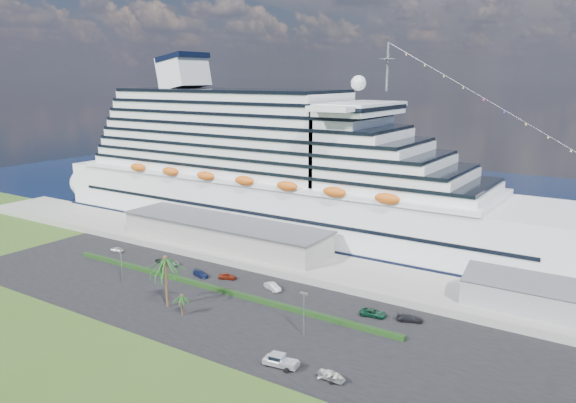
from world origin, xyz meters
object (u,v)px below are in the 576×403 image
Objects in this scene: cruise_ship at (284,177)px; pickup_truck at (280,361)px; parked_car_3 at (201,274)px; boat_trailer at (332,375)px.

pickup_truck is (44.24, -67.55, -15.44)m from cruise_ship.
boat_trailer reaches higher than parked_car_3.
cruise_ship is 31.26× the size of pickup_truck.
cruise_ship reaches higher than boat_trailer.
boat_trailer is (53.23, -66.88, -15.57)m from cruise_ship.
boat_trailer is at bearing -99.25° from parked_car_3.
parked_car_3 is 0.89× the size of boat_trailer.
cruise_ship reaches higher than pickup_truck.
cruise_ship is 86.88m from boat_trailer.
cruise_ship reaches higher than parked_car_3.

